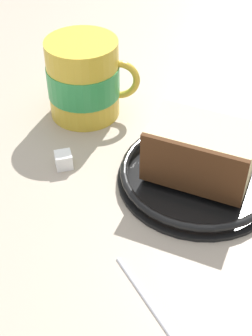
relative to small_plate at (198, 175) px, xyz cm
name	(u,v)px	position (x,y,z in cm)	size (l,w,h in cm)	color
ground_plane	(102,198)	(10.36, 4.54, -2.72)	(158.46, 158.46, 3.64)	tan
small_plate	(198,175)	(0.00, 0.00, 0.00)	(18.78, 18.78, 1.84)	black
cake_slice	(200,153)	(0.02, 0.27, 3.47)	(12.14, 8.34, 6.81)	#472814
tea_mug	(84,79)	(17.71, -9.04, 4.44)	(12.27, 9.69, 10.69)	gold
teaspoon	(169,331)	(-1.77, 19.94, -0.55)	(10.39, 9.58, 0.80)	silver
sugar_cube	(64,160)	(15.89, 2.56, 0.08)	(1.97, 1.97, 1.97)	white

